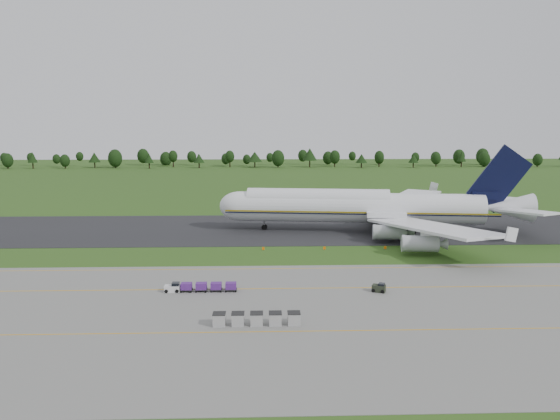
{
  "coord_description": "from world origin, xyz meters",
  "views": [
    {
      "loc": [
        -2.86,
        -104.76,
        25.62
      ],
      "look_at": [
        0.68,
        2.0,
        8.79
      ],
      "focal_mm": 35.0,
      "sensor_mm": 36.0,
      "label": 1
    }
  ],
  "objects_px": {
    "baggage_train": "(200,287)",
    "uld_row": "(257,319)",
    "utility_cart": "(379,288)",
    "aircraft": "(365,207)",
    "edge_markers": "(355,248)"
  },
  "relations": [
    {
      "from": "utility_cart",
      "to": "edge_markers",
      "type": "bearing_deg",
      "value": 87.54
    },
    {
      "from": "baggage_train",
      "to": "uld_row",
      "type": "distance_m",
      "value": 17.08
    },
    {
      "from": "aircraft",
      "to": "uld_row",
      "type": "bearing_deg",
      "value": -112.57
    },
    {
      "from": "aircraft",
      "to": "uld_row",
      "type": "xyz_separation_m",
      "value": [
        -25.49,
        -61.35,
        -5.13
      ]
    },
    {
      "from": "aircraft",
      "to": "edge_markers",
      "type": "xyz_separation_m",
      "value": [
        -5.54,
        -18.71,
        -5.74
      ]
    },
    {
      "from": "baggage_train",
      "to": "utility_cart",
      "type": "bearing_deg",
      "value": -2.28
    },
    {
      "from": "utility_cart",
      "to": "uld_row",
      "type": "xyz_separation_m",
      "value": [
        -18.71,
        -13.45,
        0.29
      ]
    },
    {
      "from": "aircraft",
      "to": "utility_cart",
      "type": "bearing_deg",
      "value": -98.07
    },
    {
      "from": "uld_row",
      "to": "edge_markers",
      "type": "xyz_separation_m",
      "value": [
        19.96,
        42.64,
        -0.61
      ]
    },
    {
      "from": "edge_markers",
      "to": "utility_cart",
      "type": "bearing_deg",
      "value": -92.46
    },
    {
      "from": "baggage_train",
      "to": "uld_row",
      "type": "height_order",
      "value": "uld_row"
    },
    {
      "from": "utility_cart",
      "to": "edge_markers",
      "type": "height_order",
      "value": "utility_cart"
    },
    {
      "from": "baggage_train",
      "to": "edge_markers",
      "type": "xyz_separation_m",
      "value": [
        28.9,
        28.09,
        -0.51
      ]
    },
    {
      "from": "aircraft",
      "to": "baggage_train",
      "type": "distance_m",
      "value": 58.33
    },
    {
      "from": "aircraft",
      "to": "utility_cart",
      "type": "relative_size",
      "value": 32.55
    }
  ]
}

